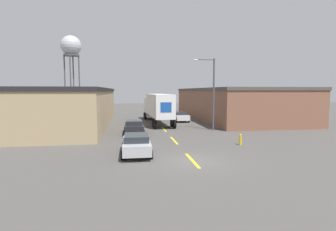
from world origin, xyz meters
The scene contains 11 objects.
ground_plane centered at (0.00, 0.00, 0.00)m, with size 160.00×160.00×0.00m, color #4C4947.
road_centerline centered at (0.00, 7.11, 0.00)m, with size 0.20×17.41×0.01m.
warehouse_left centered at (-10.89, 18.47, 2.42)m, with size 8.67×24.52×4.83m.
warehouse_right centered at (12.93, 25.66, 2.47)m, with size 12.75×28.57×4.93m.
semi_truck centered at (-0.12, 20.43, 2.41)m, with size 3.19×13.90×4.05m.
parked_car_left_near centered at (-3.53, 2.30, 0.76)m, with size 2.08×4.39×1.43m.
parked_car_right_far centered at (3.53, 21.82, 0.76)m, with size 2.08×4.39×1.43m.
parked_car_left_far centered at (-3.53, 11.45, 0.76)m, with size 2.08×4.39×1.43m.
water_tower centered at (-16.57, 45.66, 14.05)m, with size 4.45×4.45×16.69m.
street_lamp centered at (5.21, 12.66, 4.69)m, with size 2.49×0.32×8.11m.
fire_hydrant centered at (5.13, 4.39, 0.45)m, with size 0.22×0.22×0.91m.
Camera 1 is at (-3.98, -15.95, 4.47)m, focal length 28.00 mm.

